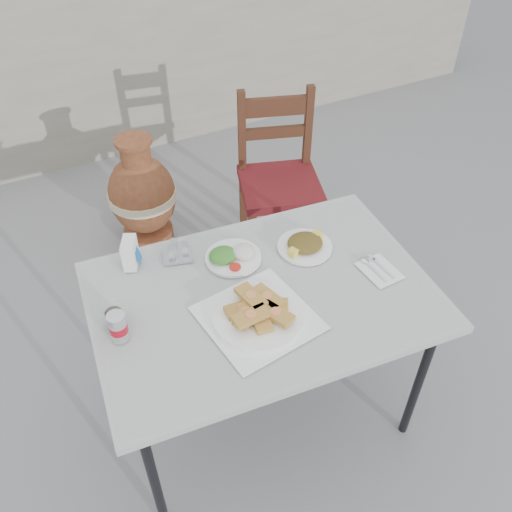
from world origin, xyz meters
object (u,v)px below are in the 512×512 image
cafe_table (262,302)px  terracotta_urn (142,195)px  cola_glass (114,315)px  napkin_holder (130,253)px  pide_plate (258,312)px  condiment_caddy (177,252)px  salad_rice_plate (233,255)px  chair (279,179)px  soda_can (118,327)px  salad_chopped_plate (305,244)px

cafe_table → terracotta_urn: size_ratio=1.89×
cola_glass → terracotta_urn: size_ratio=0.13×
napkin_holder → terracotta_urn: 1.12m
pide_plate → napkin_holder: (-0.30, 0.45, 0.02)m
cola_glass → napkin_holder: size_ratio=0.81×
cafe_table → napkin_holder: 0.52m
cafe_table → condiment_caddy: 0.37m
terracotta_urn → cafe_table: bearing=-87.0°
salad_rice_plate → chair: chair is taller
soda_can → cola_glass: size_ratio=1.20×
pide_plate → terracotta_urn: (0.00, 1.42, -0.45)m
soda_can → terracotta_urn: soda_can is taller
cola_glass → napkin_holder: bearing=61.9°
soda_can → terracotta_urn: bearing=71.5°
soda_can → cola_glass: (0.00, 0.07, -0.01)m
cola_glass → chair: 1.37m
salad_chopped_plate → soda_can: bearing=-171.7°
pide_plate → soda_can: size_ratio=3.63×
salad_chopped_plate → napkin_holder: napkin_holder is taller
salad_rice_plate → napkin_holder: size_ratio=1.91×
cafe_table → cola_glass: cola_glass is taller
salad_rice_plate → salad_chopped_plate: salad_rice_plate is taller
terracotta_urn → salad_chopped_plate: bearing=-74.8°
pide_plate → salad_rice_plate: bearing=80.9°
salad_rice_plate → napkin_holder: bearing=157.2°
cafe_table → pide_plate: (-0.07, -0.10, 0.08)m
napkin_holder → chair: chair is taller
salad_rice_plate → condiment_caddy: condiment_caddy is taller
soda_can → napkin_holder: (0.14, 0.32, 0.00)m
salad_chopped_plate → condiment_caddy: condiment_caddy is taller
soda_can → salad_rice_plate: bearing=20.1°
cafe_table → chair: bearing=57.8°
salad_chopped_plate → napkin_holder: (-0.62, 0.21, 0.04)m
soda_can → condiment_caddy: size_ratio=0.85×
pide_plate → cola_glass: 0.47m
soda_can → condiment_caddy: bearing=42.7°
pide_plate → salad_rice_plate: pide_plate is taller
cola_glass → napkin_holder: (0.14, 0.25, 0.02)m
pide_plate → napkin_holder: 0.54m
salad_chopped_plate → terracotta_urn: bearing=105.2°
napkin_holder → terracotta_urn: (0.30, 0.98, -0.47)m
soda_can → terracotta_urn: (0.43, 1.30, -0.47)m
chair → cafe_table: bearing=-104.2°
salad_chopped_plate → cola_glass: 0.75m
cafe_table → salad_rice_plate: 0.22m
cola_glass → chair: size_ratio=0.10×
cafe_table → condiment_caddy: bearing=123.4°
terracotta_urn → salad_rice_plate: bearing=-87.5°
soda_can → napkin_holder: bearing=66.7°
condiment_caddy → chair: bearing=37.8°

